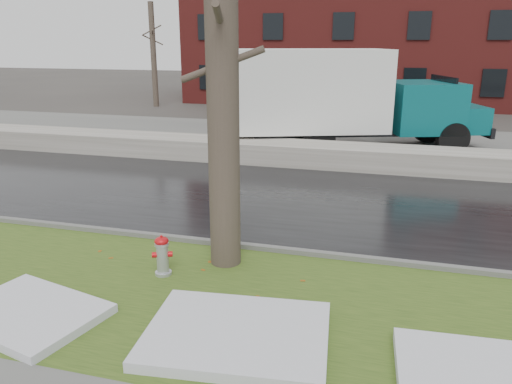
% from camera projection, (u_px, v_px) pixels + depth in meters
% --- Properties ---
extents(ground, '(120.00, 120.00, 0.00)m').
position_uv_depth(ground, '(212.00, 268.00, 9.56)').
color(ground, '#47423D').
rests_on(ground, ground).
extents(verge, '(60.00, 4.50, 0.04)m').
position_uv_depth(verge, '(186.00, 298.00, 8.40)').
color(verge, '#314918').
rests_on(verge, ground).
extents(road, '(60.00, 7.00, 0.03)m').
position_uv_depth(road, '(269.00, 198.00, 13.71)').
color(road, black).
rests_on(road, ground).
extents(parking_lot, '(60.00, 9.00, 0.03)m').
position_uv_depth(parking_lot, '(316.00, 141.00, 21.55)').
color(parking_lot, slate).
rests_on(parking_lot, ground).
extents(curb, '(60.00, 0.15, 0.14)m').
position_uv_depth(curb, '(228.00, 245.00, 10.46)').
color(curb, slate).
rests_on(curb, ground).
extents(snowbank, '(60.00, 1.60, 0.75)m').
position_uv_depth(snowbank, '(298.00, 154.00, 17.48)').
color(snowbank, '#B9B2A9').
rests_on(snowbank, ground).
extents(brick_building, '(26.00, 12.00, 10.00)m').
position_uv_depth(brick_building, '(384.00, 28.00, 35.26)').
color(brick_building, maroon).
rests_on(brick_building, ground).
extents(bg_tree_left, '(1.40, 1.62, 6.50)m').
position_uv_depth(bg_tree_left, '(153.00, 54.00, 31.92)').
color(bg_tree_left, brown).
rests_on(bg_tree_left, ground).
extents(bg_tree_center, '(1.40, 1.62, 6.50)m').
position_uv_depth(bg_tree_center, '(260.00, 53.00, 34.09)').
color(bg_tree_center, brown).
rests_on(bg_tree_center, ground).
extents(fire_hydrant, '(0.38, 0.36, 0.77)m').
position_uv_depth(fire_hydrant, '(162.00, 254.00, 9.10)').
color(fire_hydrant, '#AFB2B7').
rests_on(fire_hydrant, verge).
extents(tree, '(1.51, 1.78, 7.27)m').
position_uv_depth(tree, '(222.00, 69.00, 8.67)').
color(tree, brown).
rests_on(tree, verge).
extents(box_truck, '(11.56, 5.85, 3.88)m').
position_uv_depth(box_truck, '(337.00, 98.00, 19.25)').
color(box_truck, black).
rests_on(box_truck, ground).
extents(worker, '(0.62, 0.47, 1.53)m').
position_uv_depth(worker, '(236.00, 117.00, 18.15)').
color(worker, black).
rests_on(worker, snowbank).
extents(snow_patch_near, '(2.79, 2.25, 0.16)m').
position_uv_depth(snow_patch_near, '(237.00, 334.00, 7.19)').
color(snow_patch_near, silver).
rests_on(snow_patch_near, verge).
extents(snow_patch_far, '(2.51, 2.07, 0.14)m').
position_uv_depth(snow_patch_far, '(28.00, 313.00, 7.76)').
color(snow_patch_far, silver).
rests_on(snow_patch_far, verge).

